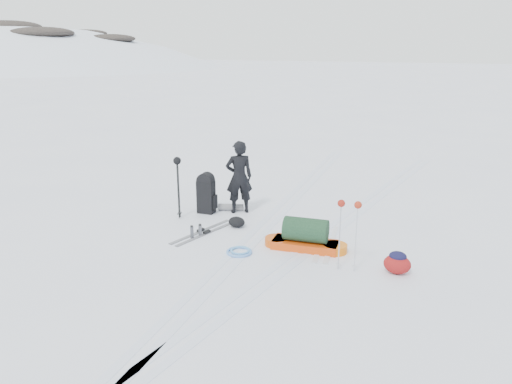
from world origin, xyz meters
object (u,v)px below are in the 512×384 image
Objects in this scene: ski_poles_black at (177,168)px; expedition_rucksack at (209,194)px; pulk_sled at (306,237)px; skier at (239,177)px.

expedition_rucksack is at bearing 71.44° from ski_poles_black.
ski_poles_black is at bearing 164.13° from pulk_sled.
ski_poles_black is at bearing -131.62° from expedition_rucksack.
expedition_rucksack is at bearing -10.53° from skier.
skier is 0.80m from expedition_rucksack.
pulk_sled is 1.17× the size of ski_poles_black.
skier is 1.20× the size of ski_poles_black.
ski_poles_black is at bearing 4.56° from skier.
expedition_rucksack is 0.68× the size of ski_poles_black.
pulk_sled is 1.72× the size of expedition_rucksack.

